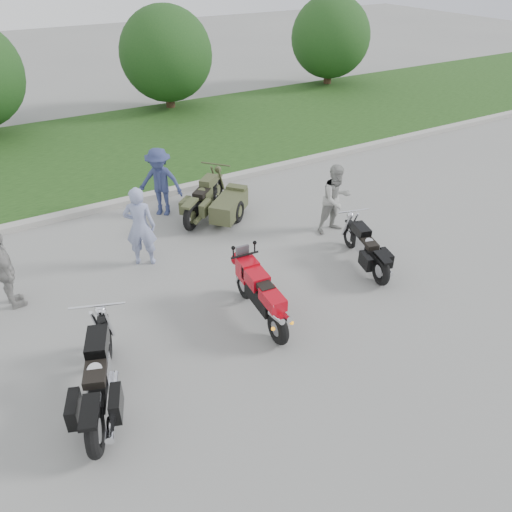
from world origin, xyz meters
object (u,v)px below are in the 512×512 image
cruiser_sidecar (218,204)px  cruiser_right (367,250)px  sportbike_red (261,295)px  person_denim (160,182)px  person_back (5,270)px  person_stripe (140,226)px  person_grey (336,199)px  cruiser_left (99,381)px

cruiser_sidecar → cruiser_right: bearing=-15.2°
sportbike_red → person_denim: size_ratio=1.17×
cruiser_sidecar → person_back: 5.14m
cruiser_right → person_back: (-6.74, 2.34, 0.40)m
cruiser_right → person_back: person_back is taller
person_stripe → person_denim: size_ratio=1.02×
person_denim → person_back: size_ratio=1.08×
sportbike_red → person_stripe: person_stripe is taller
cruiser_right → cruiser_sidecar: (-1.76, 3.55, 0.01)m
sportbike_red → person_grey: 3.81m
cruiser_sidecar → person_stripe: bearing=-108.0°
cruiser_left → person_stripe: person_stripe is taller
cruiser_right → person_denim: bearing=137.4°
cruiser_right → person_grey: 1.70m
person_denim → sportbike_red: bearing=-50.0°
person_grey → sportbike_red: bearing=-148.4°
cruiser_left → cruiser_right: size_ratio=1.19×
sportbike_red → person_grey: bearing=36.7°
cruiser_sidecar → sportbike_red: bearing=-57.1°
person_back → person_grey: bearing=-104.0°
sportbike_red → person_grey: (3.22, 2.01, 0.27)m
sportbike_red → cruiser_right: 2.89m
cruiser_right → sportbike_red: bearing=-157.1°
person_back → person_denim: bearing=-68.9°
person_stripe → person_back: (-2.67, -0.20, -0.08)m
sportbike_red → person_stripe: (-1.21, 2.94, 0.32)m
person_denim → person_back: (-3.86, -2.16, -0.07)m
cruiser_left → person_stripe: 3.98m
person_grey → person_back: size_ratio=1.04×
cruiser_left → cruiser_right: bearing=29.1°
cruiser_sidecar → person_back: bearing=-118.0°
person_stripe → person_grey: person_stripe is taller
cruiser_sidecar → person_stripe: size_ratio=1.15×
cruiser_left → person_back: size_ratio=1.49×
person_grey → person_back: bearing=173.8°
cruiser_right → person_grey: person_grey is taller
sportbike_red → person_denim: bearing=95.0°
cruiser_left → cruiser_sidecar: bearing=67.1°
cruiser_left → cruiser_sidecar: cruiser_left is taller
person_stripe → person_denim: bearing=-93.4°
cruiser_sidecar → person_denim: size_ratio=1.17×
sportbike_red → cruiser_sidecar: sportbike_red is taller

